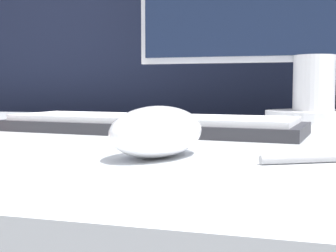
{
  "coord_description": "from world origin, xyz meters",
  "views": [
    {
      "loc": [
        0.07,
        -0.63,
        0.8
      ],
      "look_at": [
        -0.06,
        -0.19,
        0.77
      ],
      "focal_mm": 50.0,
      "sensor_mm": 36.0,
      "label": 1
    }
  ],
  "objects": [
    {
      "name": "partition_panel",
      "position": [
        0.0,
        0.57,
        0.66
      ],
      "size": [
        5.0,
        0.03,
        1.32
      ],
      "color": "black",
      "rests_on": "ground_plane"
    },
    {
      "name": "computer_mouse_near",
      "position": [
        -0.06,
        -0.23,
        0.76
      ],
      "size": [
        0.1,
        0.13,
        0.05
      ],
      "rotation": [
        0.0,
        0.0,
        -0.28
      ],
      "color": "white",
      "rests_on": "desk"
    },
    {
      "name": "keyboard",
      "position": [
        -0.14,
        -0.0,
        0.75
      ],
      "size": [
        0.45,
        0.19,
        0.02
      ],
      "rotation": [
        0.0,
        0.0,
        -0.11
      ],
      "color": "#28282D",
      "rests_on": "desk"
    }
  ]
}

